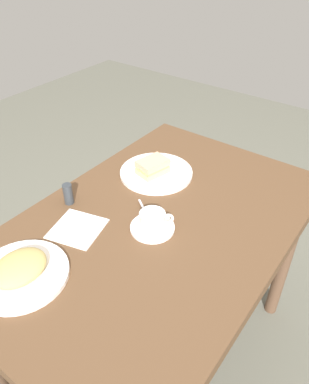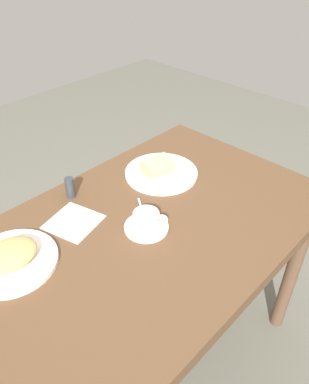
{
  "view_description": "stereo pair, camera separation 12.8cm",
  "coord_description": "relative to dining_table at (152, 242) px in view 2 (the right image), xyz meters",
  "views": [
    {
      "loc": [
        -0.73,
        -0.54,
        1.57
      ],
      "look_at": [
        0.09,
        0.08,
        0.81
      ],
      "focal_mm": 34.9,
      "sensor_mm": 36.0,
      "label": 1
    },
    {
      "loc": [
        -0.65,
        -0.63,
        1.57
      ],
      "look_at": [
        0.09,
        0.08,
        0.81
      ],
      "focal_mm": 34.9,
      "sensor_mm": 36.0,
      "label": 2
    }
  ],
  "objects": [
    {
      "name": "spoon",
      "position": [
        0.01,
        0.05,
        0.1
      ],
      "size": [
        0.07,
        0.09,
        0.01
      ],
      "color": "silver",
      "rests_on": "coffee_saucer"
    },
    {
      "name": "sandwich_plate",
      "position": [
        0.22,
        0.16,
        0.1
      ],
      "size": [
        0.28,
        0.28,
        0.01
      ],
      "primitive_type": "cylinder",
      "color": "white",
      "rests_on": "dining_table"
    },
    {
      "name": "ground_plane",
      "position": [
        0.0,
        0.0,
        -0.69
      ],
      "size": [
        6.0,
        6.0,
        0.0
      ],
      "primitive_type": "plane",
      "color": "#656558"
    },
    {
      "name": "coffee_saucer",
      "position": [
        -0.03,
        -0.01,
        0.1
      ],
      "size": [
        0.14,
        0.14,
        0.01
      ],
      "primitive_type": "cylinder",
      "color": "white",
      "rests_on": "dining_table"
    },
    {
      "name": "sandwich_front",
      "position": [
        0.21,
        0.17,
        0.13
      ],
      "size": [
        0.13,
        0.1,
        0.05
      ],
      "color": "#E2AE7D",
      "rests_on": "sandwich_plate"
    },
    {
      "name": "napkin",
      "position": [
        -0.18,
        0.18,
        0.09
      ],
      "size": [
        0.18,
        0.18,
        0.0
      ],
      "primitive_type": "cube",
      "rotation": [
        0.0,
        0.0,
        0.26
      ],
      "color": "white",
      "rests_on": "dining_table"
    },
    {
      "name": "side_food_pile",
      "position": [
        -0.4,
        0.16,
        0.13
      ],
      "size": [
        0.16,
        0.13,
        0.04
      ],
      "primitive_type": "ellipsoid",
      "color": "tan",
      "rests_on": "side_plate"
    },
    {
      "name": "salt_shaker",
      "position": [
        -0.1,
        0.3,
        0.13
      ],
      "size": [
        0.03,
        0.03,
        0.08
      ],
      "primitive_type": "cylinder",
      "color": "#33383D",
      "rests_on": "dining_table"
    },
    {
      "name": "side_plate",
      "position": [
        -0.4,
        0.16,
        0.1
      ],
      "size": [
        0.26,
        0.26,
        0.01
      ],
      "primitive_type": "cylinder",
      "color": "white",
      "rests_on": "dining_table"
    },
    {
      "name": "coffee_cup",
      "position": [
        -0.03,
        -0.01,
        0.13
      ],
      "size": [
        0.09,
        0.09,
        0.05
      ],
      "color": "white",
      "rests_on": "coffee_saucer"
    },
    {
      "name": "dining_table",
      "position": [
        0.0,
        0.0,
        0.0
      ],
      "size": [
        1.19,
        0.78,
        0.78
      ],
      "color": "brown",
      "rests_on": "ground_plane"
    }
  ]
}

